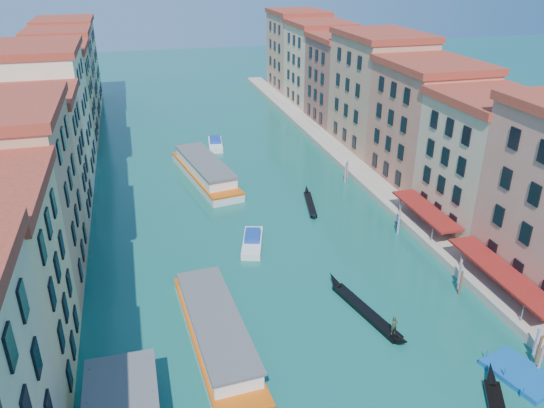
% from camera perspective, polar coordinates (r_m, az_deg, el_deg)
% --- Properties ---
extents(left_bank_palazzos, '(12.80, 128.40, 21.00)m').
position_cam_1_polar(left_bank_palazzos, '(84.11, -23.59, 7.19)').
color(left_bank_palazzos, '#C8BA91').
rests_on(left_bank_palazzos, ground).
extents(right_bank_palazzos, '(12.80, 128.40, 21.00)m').
position_cam_1_polar(right_bank_palazzos, '(93.72, 12.92, 10.34)').
color(right_bank_palazzos, '#B14A3E').
rests_on(right_bank_palazzos, ground).
extents(quay, '(4.00, 140.00, 1.00)m').
position_cam_1_polar(quay, '(93.11, 7.99, 4.66)').
color(quay, gray).
rests_on(quay, ground).
extents(restaurant_awnings, '(3.20, 44.55, 3.12)m').
position_cam_1_polar(restaurant_awnings, '(59.63, 23.85, -7.05)').
color(restaurant_awnings, maroon).
rests_on(restaurant_awnings, ground).
extents(mooring_poles_right, '(1.44, 54.24, 3.20)m').
position_cam_1_polar(mooring_poles_right, '(62.68, 18.19, -6.24)').
color(mooring_poles_right, '#552D1D').
rests_on(mooring_poles_right, ground).
extents(vaporetto_near, '(5.88, 20.48, 3.01)m').
position_cam_1_polar(vaporetto_near, '(50.25, -6.00, -13.46)').
color(vaporetto_near, white).
rests_on(vaporetto_near, ground).
extents(vaporetto_far, '(8.65, 22.38, 3.25)m').
position_cam_1_polar(vaporetto_far, '(85.77, -7.22, 3.59)').
color(vaporetto_far, silver).
rests_on(vaporetto_far, ground).
extents(gondola_fore, '(3.94, 13.16, 2.65)m').
position_cam_1_polar(gondola_fore, '(54.94, 10.03, -11.13)').
color(gondola_fore, black).
rests_on(gondola_fore, ground).
extents(gondola_far, '(3.02, 10.74, 1.53)m').
position_cam_1_polar(gondola_far, '(76.62, 4.11, 0.10)').
color(gondola_far, black).
rests_on(gondola_far, ground).
extents(motorboat_mid, '(4.26, 7.62, 1.51)m').
position_cam_1_polar(motorboat_mid, '(65.84, -2.12, -4.01)').
color(motorboat_mid, silver).
rests_on(motorboat_mid, ground).
extents(motorboat_far, '(3.35, 8.01, 1.61)m').
position_cam_1_polar(motorboat_far, '(101.12, -6.11, 6.50)').
color(motorboat_far, white).
rests_on(motorboat_far, ground).
extents(blue_dock, '(5.16, 6.49, 0.47)m').
position_cam_1_polar(blue_dock, '(52.02, 25.17, -16.20)').
color(blue_dock, '#0F52A2').
rests_on(blue_dock, ground).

